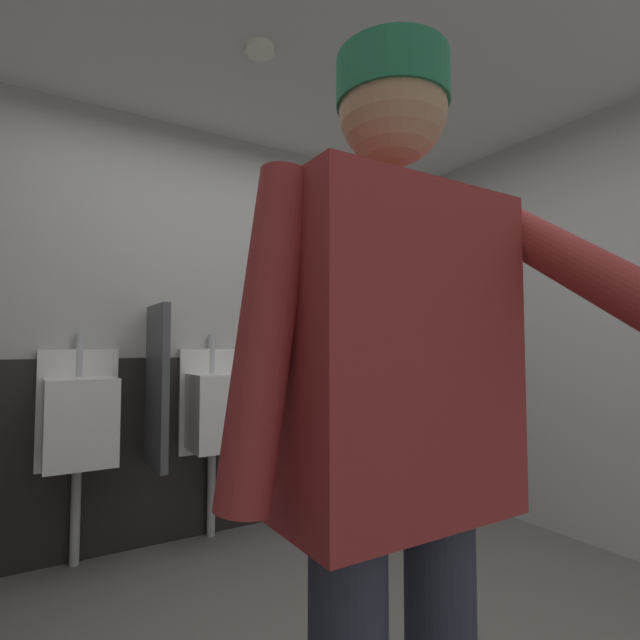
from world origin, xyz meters
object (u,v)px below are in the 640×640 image
object	(u,v)px
urinal_left	(80,420)
person	(398,426)
soap_dispenser	(385,332)
urinal_middle	(217,410)

from	to	relation	value
urinal_left	person	distance (m)	2.17
soap_dispenser	urinal_left	bearing A→B (deg)	-176.85
urinal_middle	person	size ratio (longest dim) A/B	0.72
urinal_left	soap_dispenser	bearing A→B (deg)	3.15
urinal_left	urinal_middle	world-z (taller)	same
person	soap_dispenser	size ratio (longest dim) A/B	9.60
person	urinal_left	bearing A→B (deg)	99.17
person	soap_dispenser	bearing A→B (deg)	50.94
urinal_left	person	bearing A→B (deg)	-80.83
urinal_middle	urinal_left	bearing A→B (deg)	180.00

